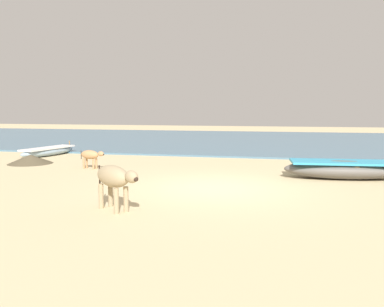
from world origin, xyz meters
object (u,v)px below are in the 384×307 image
object	(u,v)px
fishing_boat_0	(344,169)
fishing_boat_1	(48,151)
calf_near_tan	(91,155)
cow_adult_dun	(114,178)

from	to	relation	value
fishing_boat_0	fishing_boat_1	bearing A→B (deg)	159.86
fishing_boat_0	calf_near_tan	distance (m)	8.71
fishing_boat_1	cow_adult_dun	xyz separation A→B (m)	(7.19, -8.55, 0.49)
fishing_boat_0	cow_adult_dun	world-z (taller)	cow_adult_dun
cow_adult_dun	calf_near_tan	bearing A→B (deg)	156.79
fishing_boat_0	calf_near_tan	size ratio (longest dim) A/B	3.58
fishing_boat_1	cow_adult_dun	world-z (taller)	cow_adult_dun
fishing_boat_1	cow_adult_dun	size ratio (longest dim) A/B	2.45
fishing_boat_1	calf_near_tan	bearing A→B (deg)	-120.37
fishing_boat_0	fishing_boat_1	xyz separation A→B (m)	(-12.56, 3.36, -0.09)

